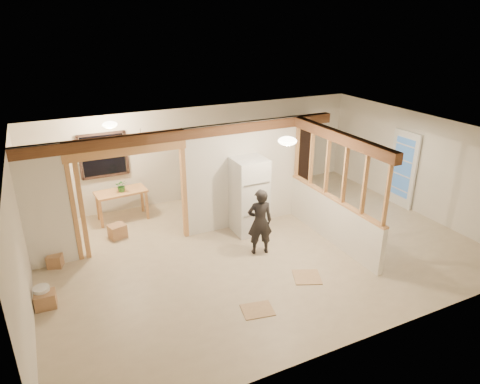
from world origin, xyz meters
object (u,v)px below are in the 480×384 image
woman (260,222)px  bookshelf (296,152)px  shop_vac (43,228)px  refrigerator (249,196)px  work_table (122,205)px

woman → bookshelf: bookshelf is taller
woman → bookshelf: (2.92, 3.22, 0.24)m
woman → shop_vac: size_ratio=2.60×
refrigerator → bookshelf: 3.48m
refrigerator → woman: bearing=-104.1°
work_table → shop_vac: size_ratio=2.15×
woman → shop_vac: 4.90m
work_table → shop_vac: bearing=-177.1°
work_table → refrigerator: bearing=-41.7°
work_table → shop_vac: work_table is taller
work_table → shop_vac: 1.85m
refrigerator → work_table: size_ratio=1.48×
shop_vac → refrigerator: bearing=-20.8°
bookshelf → shop_vac: bearing=-175.3°
bookshelf → refrigerator: bearing=-140.1°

